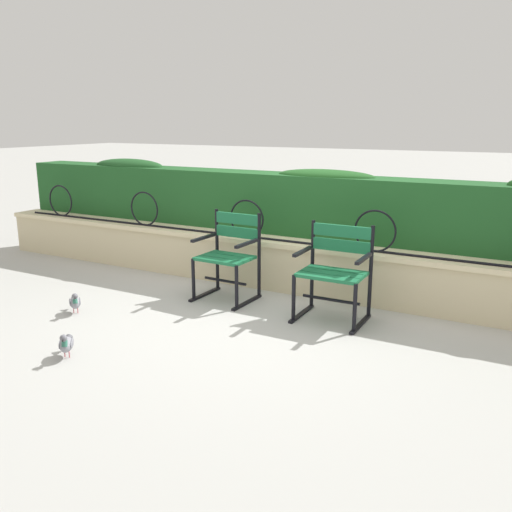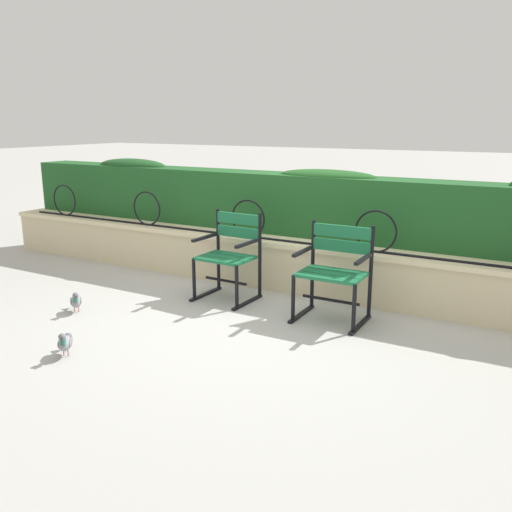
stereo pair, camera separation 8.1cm
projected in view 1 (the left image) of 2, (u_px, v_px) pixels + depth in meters
ground_plane at (251, 314)px, 5.16m from camera, size 60.00×60.00×0.00m
stone_wall at (292, 265)px, 5.87m from camera, size 8.34×0.41×0.54m
iron_arch_fence at (255, 223)px, 5.89m from camera, size 7.78×0.02×0.42m
hedge_row at (310, 202)px, 6.05m from camera, size 8.18×0.45×0.79m
park_chair_left at (229, 254)px, 5.55m from camera, size 0.58×0.54×0.89m
park_chair_right at (335, 269)px, 4.97m from camera, size 0.62×0.52×0.87m
pigeon_near_chairs at (66, 344)px, 4.21m from camera, size 0.22×0.25×0.22m
pigeon_far_side at (75, 302)px, 5.18m from camera, size 0.24×0.22×0.22m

